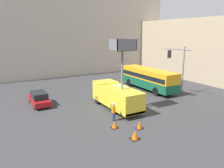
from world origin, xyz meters
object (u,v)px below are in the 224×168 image
utility_truck (116,94)px  traffic_light_pole (179,63)px  road_worker_near_truck (113,112)px  road_worker_directing (139,98)px  traffic_cone_near_truck (135,135)px  traffic_cone_far_side (114,125)px  city_bus (148,77)px  traffic_cone_mid_road (139,125)px  parked_car_curbside (39,98)px

utility_truck → traffic_light_pole: utility_truck is taller
utility_truck → traffic_light_pole: 9.78m
utility_truck → road_worker_near_truck: 3.55m
traffic_light_pole → road_worker_directing: (-6.79, -0.84, -3.42)m
traffic_cone_near_truck → traffic_cone_far_side: bearing=97.2°
city_bus → utility_truck: bearing=114.6°
traffic_cone_mid_road → parked_car_curbside: bearing=119.1°
traffic_cone_far_side → traffic_cone_near_truck: bearing=-82.8°
traffic_light_pole → traffic_cone_mid_road: size_ratio=9.42×
road_worker_near_truck → traffic_cone_mid_road: size_ratio=2.64×
traffic_cone_near_truck → utility_truck: bearing=70.6°
traffic_cone_near_truck → parked_car_curbside: size_ratio=0.17×
utility_truck → city_bus: utility_truck is taller
utility_truck → traffic_cone_far_side: utility_truck is taller
traffic_light_pole → road_worker_near_truck: bearing=-165.0°
utility_truck → road_worker_directing: size_ratio=4.07×
road_worker_directing → traffic_cone_far_side: (-5.34, -3.63, -0.62)m
city_bus → traffic_light_pole: bearing=-172.8°
utility_truck → traffic_cone_near_truck: size_ratio=9.58×
road_worker_near_truck → traffic_light_pole: bearing=171.1°
traffic_cone_near_truck → traffic_light_pole: bearing=30.9°
traffic_light_pole → parked_car_curbside: bearing=161.9°
utility_truck → traffic_cone_mid_road: utility_truck is taller
traffic_light_pole → road_worker_directing: 7.65m
traffic_cone_near_truck → traffic_cone_far_side: 2.62m
traffic_cone_far_side → parked_car_curbside: 10.78m
road_worker_near_truck → traffic_cone_far_side: (-0.72, -1.43, -0.58)m
road_worker_near_truck → city_bus: bearing=-167.1°
utility_truck → road_worker_near_truck: (-2.02, -2.82, -0.71)m
road_worker_directing → traffic_cone_near_truck: 8.02m
utility_truck → traffic_cone_far_side: bearing=-122.9°
traffic_cone_mid_road → parked_car_curbside: 12.66m
traffic_light_pole → traffic_cone_mid_road: 12.43m
traffic_light_pole → traffic_cone_near_truck: (-11.80, -7.07, -3.98)m
city_bus → road_worker_directing: (-5.72, -5.49, -0.87)m
utility_truck → traffic_cone_mid_road: (-0.92, -5.43, -1.29)m
road_worker_near_truck → traffic_cone_near_truck: 4.08m
traffic_cone_mid_road → traffic_cone_far_side: bearing=147.0°
traffic_cone_mid_road → utility_truck: bearing=80.4°
city_bus → road_worker_directing: city_bus is taller
traffic_cone_far_side → traffic_cone_mid_road: bearing=-33.0°
utility_truck → road_worker_directing: (2.59, -0.61, -0.68)m
utility_truck → parked_car_curbside: 9.07m
road_worker_directing → traffic_cone_far_side: road_worker_directing is taller
traffic_light_pole → traffic_cone_far_side: 13.55m
city_bus → traffic_cone_mid_road: 13.92m
parked_car_curbside → road_worker_directing: bearing=-32.8°
road_worker_directing → parked_car_curbside: bearing=154.6°
city_bus → traffic_light_pole: 5.41m
traffic_cone_near_truck → parked_car_curbside: (-4.66, 12.46, 0.40)m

